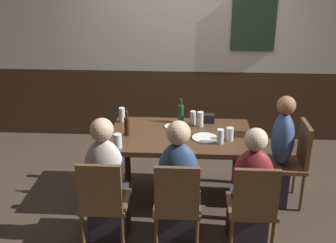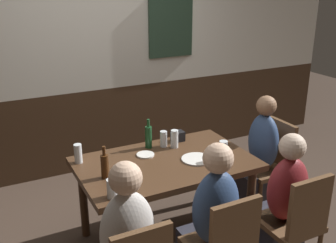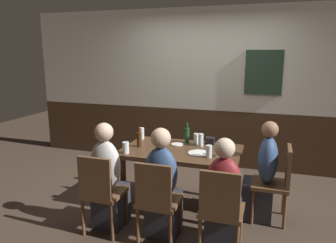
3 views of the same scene
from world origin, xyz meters
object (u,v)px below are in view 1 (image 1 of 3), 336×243
(chair_right_near, at_px, (253,205))
(tumbler_short, at_px, (200,120))
(chair_mid_near, at_px, (177,202))
(condiment_caddy, at_px, (209,118))
(chair_head_east, at_px, (292,159))
(beer_bottle_brown, at_px, (127,126))
(beer_glass_tall, at_px, (193,118))
(pint_glass_stout, at_px, (118,141))
(person_mid_near, at_px, (178,192))
(beer_glass_half, at_px, (230,135))
(highball_clear, at_px, (122,116))
(pint_glass_amber, at_px, (220,138))
(person_head_east, at_px, (276,159))
(beer_bottle_green, at_px, (181,113))
(person_left_near, at_px, (107,189))
(person_right_near, at_px, (250,196))
(plate_white_large, at_px, (205,138))
(plate_white_small, at_px, (172,127))
(chair_left_near, at_px, (103,200))

(chair_right_near, distance_m, tumbler_short, 1.19)
(chair_mid_near, relative_size, condiment_caddy, 8.00)
(chair_right_near, distance_m, condiment_caddy, 1.27)
(chair_head_east, relative_size, beer_bottle_brown, 3.47)
(beer_glass_tall, distance_m, tumbler_short, 0.10)
(chair_mid_near, xyz_separation_m, pint_glass_stout, (-0.57, 0.51, 0.31))
(person_mid_near, relative_size, pint_glass_stout, 8.74)
(chair_right_near, height_order, beer_glass_half, chair_right_near)
(highball_clear, xyz_separation_m, pint_glass_stout, (0.06, -0.64, -0.01))
(chair_mid_near, bearing_deg, condiment_caddy, 76.25)
(chair_right_near, relative_size, pint_glass_amber, 6.13)
(person_head_east, xyz_separation_m, beer_bottle_green, (-0.97, 0.31, 0.36))
(pint_glass_stout, height_order, beer_bottle_green, beer_bottle_green)
(person_mid_near, relative_size, person_left_near, 0.99)
(person_right_near, xyz_separation_m, pint_glass_amber, (-0.24, 0.49, 0.33))
(chair_mid_near, distance_m, pint_glass_amber, 0.82)
(beer_glass_tall, relative_size, condiment_caddy, 1.29)
(plate_white_large, bearing_deg, chair_mid_near, -107.31)
(person_left_near, xyz_separation_m, tumbler_short, (0.82, 0.91, 0.31))
(tumbler_short, bearing_deg, chair_head_east, -13.00)
(plate_white_small, bearing_deg, highball_clear, 167.57)
(condiment_caddy, bearing_deg, pint_glass_amber, -80.63)
(chair_head_east, distance_m, person_mid_near, 1.32)
(chair_mid_near, height_order, tumbler_short, tumbler_short)
(person_left_near, bearing_deg, beer_bottle_brown, 81.52)
(chair_right_near, bearing_deg, person_mid_near, 165.50)
(chair_mid_near, relative_size, person_right_near, 0.78)
(chair_right_near, bearing_deg, chair_left_near, 180.00)
(chair_head_east, distance_m, plate_white_large, 0.92)
(chair_head_east, bearing_deg, pint_glass_stout, -168.60)
(person_head_east, bearing_deg, beer_glass_tall, 161.81)
(person_left_near, relative_size, beer_bottle_brown, 4.67)
(beer_bottle_green, height_order, beer_bottle_brown, beer_bottle_green)
(person_head_east, height_order, condiment_caddy, person_head_east)
(plate_white_large, height_order, plate_white_small, same)
(plate_white_small, distance_m, condiment_caddy, 0.42)
(pint_glass_stout, xyz_separation_m, tumbler_short, (0.77, 0.56, 0.01))
(tumbler_short, bearing_deg, chair_left_near, -127.38)
(tumbler_short, distance_m, plate_white_small, 0.31)
(person_left_near, bearing_deg, person_right_near, 0.10)
(plate_white_large, bearing_deg, beer_glass_tall, 107.85)
(person_mid_near, distance_m, beer_bottle_green, 1.07)
(person_mid_near, distance_m, beer_glass_tall, 1.03)
(person_mid_near, xyz_separation_m, person_right_near, (0.62, 0.00, -0.02))
(beer_glass_half, distance_m, beer_bottle_green, 0.65)
(chair_left_near, bearing_deg, highball_clear, 90.65)
(person_right_near, height_order, pint_glass_stout, person_right_near)
(chair_right_near, distance_m, person_left_near, 1.26)
(highball_clear, bearing_deg, person_right_near, -38.08)
(pint_glass_amber, xyz_separation_m, plate_white_large, (-0.14, 0.11, -0.06))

